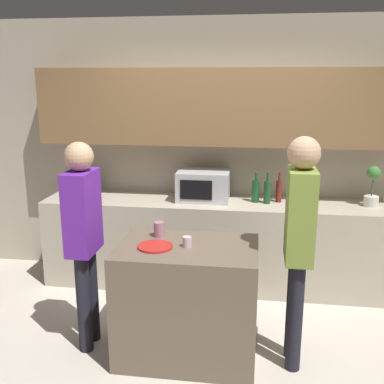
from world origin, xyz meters
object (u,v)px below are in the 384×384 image
cup_1 (159,229)px  toaster (86,187)px  microwave (203,186)px  cup_0 (187,242)px  person_center (299,234)px  potted_plant (372,186)px  person_left (83,229)px  bottle_0 (256,191)px  bottle_2 (279,191)px  bottle_1 (267,192)px  plate_on_island (155,246)px

cup_1 → toaster: bearing=132.3°
microwave → cup_0: (0.03, -1.31, -0.11)m
toaster → person_center: person_center is taller
toaster → potted_plant: potted_plant is taller
person_left → bottle_0: bearing=135.3°
bottle_2 → person_center: (0.08, -1.33, 0.02)m
toaster → person_center: 2.46m
cup_0 → person_left: (-0.80, 0.02, 0.05)m
bottle_2 → person_left: 2.01m
bottle_1 → bottle_2: bearing=29.8°
bottle_0 → person_center: (0.31, -1.30, 0.02)m
potted_plant → bottle_2: bearing=178.4°
microwave → cup_0: microwave is taller
bottle_2 → person_left: person_left is taller
microwave → person_center: 1.55m
plate_on_island → cup_1: bearing=95.0°
plate_on_island → potted_plant: bearing=36.6°
potted_plant → person_center: 1.53m
cup_1 → person_center: bearing=-9.6°
toaster → plate_on_island: toaster is taller
bottle_1 → person_center: person_center is taller
bottle_1 → person_center: 1.28m
plate_on_island → bottle_1: bearing=57.7°
microwave → bottle_0: bottle_0 is taller
potted_plant → person_center: bearing=-121.4°
microwave → person_left: (-0.77, -1.29, -0.06)m
cup_1 → person_center: (1.05, -0.18, 0.08)m
person_left → bottle_1: bearing=132.1°
bottle_0 → cup_1: (-0.74, -1.12, -0.06)m
bottle_1 → cup_0: size_ratio=4.01×
bottle_0 → person_left: bearing=-135.2°
bottle_1 → plate_on_island: 1.57m
toaster → potted_plant: bearing=-0.0°
microwave → bottle_2: bottle_2 is taller
bottle_2 → person_center: person_center is taller
toaster → cup_1: 1.53m
microwave → person_center: (0.83, -1.31, -0.02)m
bottle_2 → cup_0: (-0.72, -1.34, -0.08)m
toaster → bottle_1: 1.89m
bottle_2 → cup_1: bottle_2 is taller
toaster → person_center: (2.08, -1.31, 0.04)m
bottle_1 → person_center: bearing=-81.2°
cup_1 → bottle_2: bearing=49.9°
potted_plant → person_center: size_ratio=0.23×
bottle_0 → person_left: person_left is taller
toaster → bottle_0: (1.77, -0.01, 0.03)m
bottle_0 → cup_1: size_ratio=2.55×
bottle_1 → person_left: size_ratio=0.19×
plate_on_island → microwave: bearing=81.7°
microwave → potted_plant: (1.63, 0.00, 0.05)m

